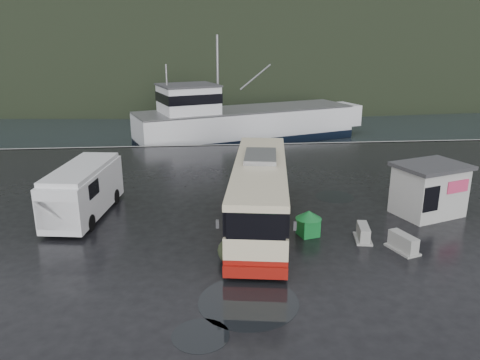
{
  "coord_description": "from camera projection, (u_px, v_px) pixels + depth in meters",
  "views": [
    {
      "loc": [
        -1.19,
        -21.0,
        9.55
      ],
      "look_at": [
        0.99,
        3.99,
        1.7
      ],
      "focal_mm": 35.0,
      "sensor_mm": 36.0,
      "label": 1
    }
  ],
  "objects": [
    {
      "name": "harbor_water",
      "position": [
        203.0,
        71.0,
        127.49
      ],
      "size": [
        300.0,
        180.0,
        0.02
      ],
      "primitive_type": "cube",
      "color": "black",
      "rests_on": "ground"
    },
    {
      "name": "white_van",
      "position": [
        86.0,
        215.0,
        25.75
      ],
      "size": [
        3.31,
        7.05,
        2.84
      ],
      "primitive_type": null,
      "rotation": [
        0.0,
        0.0,
        -0.15
      ],
      "color": "white",
      "rests_on": "ground"
    },
    {
      "name": "jersey_barrier_b",
      "position": [
        402.0,
        250.0,
        21.57
      ],
      "size": [
        1.28,
        1.79,
        0.81
      ],
      "primitive_type": null,
      "rotation": [
        0.0,
        0.0,
        0.33
      ],
      "color": "#999993",
      "rests_on": "ground"
    },
    {
      "name": "headland",
      "position": [
        218.0,
        52.0,
        261.42
      ],
      "size": [
        780.0,
        540.0,
        570.0
      ],
      "primitive_type": "ellipsoid",
      "color": "black",
      "rests_on": "ground"
    },
    {
      "name": "waste_bin_left",
      "position": [
        308.0,
        235.0,
        23.21
      ],
      "size": [
        1.16,
        1.16,
        1.3
      ],
      "primitive_type": null,
      "rotation": [
        0.0,
        0.0,
        0.28
      ],
      "color": "#136C2B",
      "rests_on": "ground"
    },
    {
      "name": "fishing_trawler",
      "position": [
        246.0,
        128.0,
        49.72
      ],
      "size": [
        27.87,
        14.77,
        10.97
      ],
      "primitive_type": null,
      "rotation": [
        0.0,
        0.0,
        0.34
      ],
      "color": "white",
      "rests_on": "ground"
    },
    {
      "name": "coach_bus",
      "position": [
        259.0,
        223.0,
        24.69
      ],
      "size": [
        4.98,
        12.81,
        3.53
      ],
      "primitive_type": null,
      "rotation": [
        0.0,
        0.0,
        -0.15
      ],
      "color": "beige",
      "rests_on": "ground"
    },
    {
      "name": "puddles",
      "position": [
        271.0,
        271.0,
        19.72
      ],
      "size": [
        10.44,
        15.29,
        0.01
      ],
      "color": "black",
      "rests_on": "ground"
    },
    {
      "name": "ground",
      "position": [
        227.0,
        238.0,
        22.92
      ],
      "size": [
        160.0,
        160.0,
        0.0
      ],
      "primitive_type": "plane",
      "color": "black",
      "rests_on": "ground"
    },
    {
      "name": "ticket_kiosk",
      "position": [
        426.0,
        214.0,
        25.94
      ],
      "size": [
        4.39,
        3.85,
        2.87
      ],
      "primitive_type": null,
      "rotation": [
        0.0,
        0.0,
        0.34
      ],
      "color": "#B9B9B4",
      "rests_on": "ground"
    },
    {
      "name": "jersey_barrier_a",
      "position": [
        363.0,
        240.0,
        22.7
      ],
      "size": [
        1.01,
        1.61,
        0.75
      ],
      "primitive_type": null,
      "rotation": [
        0.0,
        0.0,
        -0.19
      ],
      "color": "#999993",
      "rests_on": "ground"
    },
    {
      "name": "dome_tent",
      "position": [
        238.0,
        262.0,
        20.51
      ],
      "size": [
        2.06,
        2.67,
        0.97
      ],
      "primitive_type": null,
      "rotation": [
        0.0,
        0.0,
        0.13
      ],
      "color": "#2F3821",
      "rests_on": "ground"
    },
    {
      "name": "quay_edge",
      "position": [
        214.0,
        145.0,
        41.93
      ],
      "size": [
        160.0,
        0.6,
        1.5
      ],
      "primitive_type": "cube",
      "color": "#999993",
      "rests_on": "ground"
    },
    {
      "name": "waste_bin_right",
      "position": [
        255.0,
        241.0,
        22.52
      ],
      "size": [
        1.3,
        1.3,
        1.51
      ],
      "primitive_type": null,
      "rotation": [
        0.0,
        0.0,
        0.23
      ],
      "color": "#136C2B",
      "rests_on": "ground"
    }
  ]
}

